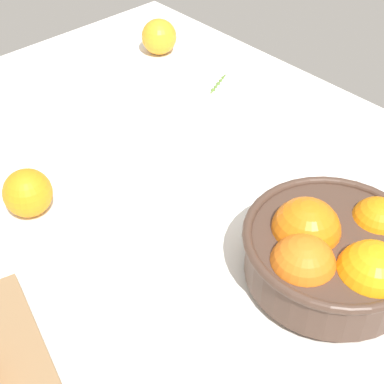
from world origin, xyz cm
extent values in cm
cube|color=white|center=(0.00, 0.00, -1.50)|extent=(130.10, 95.87, 3.00)
cylinder|color=#473328|center=(14.47, 9.58, 0.60)|extent=(19.02, 19.02, 1.20)
cylinder|color=#473328|center=(14.47, 9.58, 4.15)|extent=(20.67, 20.67, 5.90)
torus|color=#473328|center=(14.47, 9.58, 7.10)|extent=(21.87, 21.87, 1.20)
sphere|color=orange|center=(20.26, 8.52, 6.18)|extent=(8.16, 8.16, 8.16)
sphere|color=orange|center=(15.82, 16.30, 6.02)|extent=(6.65, 6.65, 6.65)
sphere|color=orange|center=(11.19, 8.20, 6.66)|extent=(8.38, 8.38, 8.38)
sphere|color=orange|center=(14.25, 3.90, 6.26)|extent=(7.64, 7.64, 7.64)
sphere|color=orange|center=(-44.66, 32.30, 3.49)|extent=(6.97, 6.97, 6.97)
sphere|color=orange|center=(-21.04, -11.08, 3.40)|extent=(6.79, 6.79, 6.79)
cylinder|color=#54772F|center=(-27.95, 32.40, 0.15)|extent=(3.19, 6.80, 0.30)
sphere|color=#54772F|center=(-26.98, 30.17, 0.30)|extent=(0.83, 0.83, 0.83)
sphere|color=#54772F|center=(-27.47, 31.28, 0.30)|extent=(0.70, 0.70, 0.70)
sphere|color=#54772F|center=(-27.95, 32.40, 0.30)|extent=(0.77, 0.77, 0.77)
sphere|color=#54772F|center=(-28.44, 33.51, 0.30)|extent=(0.67, 0.67, 0.67)
sphere|color=#54772F|center=(-28.92, 34.63, 0.30)|extent=(0.62, 0.62, 0.62)
camera|label=1|loc=(37.62, -34.41, 55.24)|focal=53.79mm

